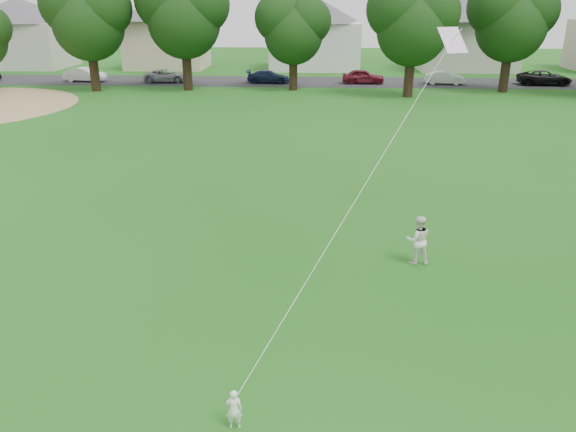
{
  "coord_description": "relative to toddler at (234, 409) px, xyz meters",
  "views": [
    {
      "loc": [
        0.48,
        -10.6,
        7.22
      ],
      "look_at": [
        -0.2,
        2.0,
        2.3
      ],
      "focal_mm": 35.0,
      "sensor_mm": 36.0,
      "label": 1
    }
  ],
  "objects": [
    {
      "name": "ground",
      "position": [
        0.91,
        2.63,
        -0.4
      ],
      "size": [
        160.0,
        160.0,
        0.0
      ],
      "primitive_type": "plane",
      "color": "#194E11",
      "rests_on": "ground"
    },
    {
      "name": "street",
      "position": [
        0.91,
        44.63,
        -0.4
      ],
      "size": [
        90.0,
        7.0,
        0.01
      ],
      "primitive_type": "cube",
      "color": "#2D2D30",
      "rests_on": "ground"
    },
    {
      "name": "toddler",
      "position": [
        0.0,
        0.0,
        0.0
      ],
      "size": [
        0.31,
        0.22,
        0.81
      ],
      "primitive_type": "imported",
      "rotation": [
        0.0,
        0.0,
        3.24
      ],
      "color": "white",
      "rests_on": "ground"
    },
    {
      "name": "older_boy",
      "position": [
        4.32,
        6.96,
        0.33
      ],
      "size": [
        0.77,
        0.63,
        1.47
      ],
      "primitive_type": "imported",
      "rotation": [
        0.0,
        0.0,
        3.26
      ],
      "color": "white",
      "rests_on": "ground"
    },
    {
      "name": "kite",
      "position": [
        2.83,
        5.54,
        2.87
      ],
      "size": [
        3.44,
        6.07,
        13.56
      ],
      "color": "white",
      "rests_on": "ground"
    },
    {
      "name": "tree_row",
      "position": [
        5.4,
        38.84,
        5.91
      ],
      "size": [
        83.24,
        9.78,
        10.55
      ],
      "color": "black",
      "rests_on": "ground"
    },
    {
      "name": "parked_cars",
      "position": [
        -1.51,
        43.63,
        0.21
      ],
      "size": [
        55.4,
        2.32,
        1.28
      ],
      "color": "black",
      "rests_on": "ground"
    },
    {
      "name": "house_row",
      "position": [
        1.81,
        54.63,
        4.28
      ],
      "size": [
        77.32,
        14.23,
        9.26
      ],
      "color": "beige",
      "rests_on": "ground"
    }
  ]
}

